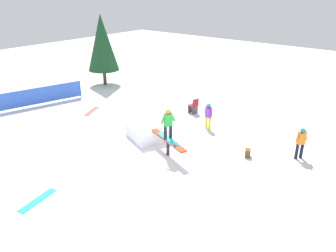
{
  "coord_description": "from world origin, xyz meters",
  "views": [
    {
      "loc": [
        7.82,
        -9.56,
        6.7
      ],
      "look_at": [
        0.0,
        0.0,
        1.35
      ],
      "focal_mm": 35.0,
      "sensor_mm": 36.0,
      "label": 1
    }
  ],
  "objects_px": {
    "bystander_purple": "(208,115)",
    "backpack_on_snow": "(248,153)",
    "bystander_orange": "(301,142)",
    "loose_snowboard_coral": "(92,111)",
    "rail_feature": "(168,142)",
    "loose_snowboard_cyan": "(38,200)",
    "folding_chair": "(194,106)",
    "main_rider_on_rail": "(168,125)",
    "pine_tree_near": "(102,43)"
  },
  "relations": [
    {
      "from": "bystander_orange",
      "to": "loose_snowboard_coral",
      "type": "height_order",
      "value": "bystander_orange"
    },
    {
      "from": "folding_chair",
      "to": "loose_snowboard_cyan",
      "type": "bearing_deg",
      "value": 13.45
    },
    {
      "from": "backpack_on_snow",
      "to": "pine_tree_near",
      "type": "relative_size",
      "value": 0.07
    },
    {
      "from": "bystander_orange",
      "to": "pine_tree_near",
      "type": "bearing_deg",
      "value": 114.42
    },
    {
      "from": "bystander_purple",
      "to": "backpack_on_snow",
      "type": "relative_size",
      "value": 3.94
    },
    {
      "from": "bystander_orange",
      "to": "folding_chair",
      "type": "relative_size",
      "value": 1.56
    },
    {
      "from": "loose_snowboard_coral",
      "to": "backpack_on_snow",
      "type": "xyz_separation_m",
      "value": [
        9.42,
        0.75,
        0.16
      ]
    },
    {
      "from": "bystander_purple",
      "to": "backpack_on_snow",
      "type": "height_order",
      "value": "bystander_purple"
    },
    {
      "from": "folding_chair",
      "to": "pine_tree_near",
      "type": "bearing_deg",
      "value": -84.92
    },
    {
      "from": "bystander_orange",
      "to": "loose_snowboard_coral",
      "type": "bearing_deg",
      "value": 132.88
    },
    {
      "from": "rail_feature",
      "to": "loose_snowboard_cyan",
      "type": "xyz_separation_m",
      "value": [
        -1.37,
        -5.28,
        -0.63
      ]
    },
    {
      "from": "folding_chair",
      "to": "backpack_on_snow",
      "type": "relative_size",
      "value": 2.59
    },
    {
      "from": "rail_feature",
      "to": "loose_snowboard_cyan",
      "type": "distance_m",
      "value": 5.49
    },
    {
      "from": "bystander_purple",
      "to": "folding_chair",
      "type": "bearing_deg",
      "value": 159.87
    },
    {
      "from": "backpack_on_snow",
      "to": "loose_snowboard_coral",
      "type": "bearing_deg",
      "value": 69.18
    },
    {
      "from": "loose_snowboard_cyan",
      "to": "loose_snowboard_coral",
      "type": "xyz_separation_m",
      "value": [
        -5.35,
        6.55,
        0.0
      ]
    },
    {
      "from": "main_rider_on_rail",
      "to": "bystander_orange",
      "type": "relative_size",
      "value": 1.01
    },
    {
      "from": "bystander_purple",
      "to": "loose_snowboard_cyan",
      "type": "height_order",
      "value": "bystander_purple"
    },
    {
      "from": "rail_feature",
      "to": "backpack_on_snow",
      "type": "bearing_deg",
      "value": 57.3
    },
    {
      "from": "rail_feature",
      "to": "bystander_purple",
      "type": "relative_size",
      "value": 1.81
    },
    {
      "from": "bystander_orange",
      "to": "pine_tree_near",
      "type": "relative_size",
      "value": 0.28
    },
    {
      "from": "bystander_purple",
      "to": "bystander_orange",
      "type": "relative_size",
      "value": 0.97
    },
    {
      "from": "rail_feature",
      "to": "folding_chair",
      "type": "distance_m",
      "value": 5.16
    },
    {
      "from": "main_rider_on_rail",
      "to": "loose_snowboard_coral",
      "type": "distance_m",
      "value": 6.98
    },
    {
      "from": "loose_snowboard_cyan",
      "to": "pine_tree_near",
      "type": "height_order",
      "value": "pine_tree_near"
    },
    {
      "from": "backpack_on_snow",
      "to": "main_rider_on_rail",
      "type": "bearing_deg",
      "value": 101.39
    },
    {
      "from": "loose_snowboard_cyan",
      "to": "loose_snowboard_coral",
      "type": "relative_size",
      "value": 0.94
    },
    {
      "from": "backpack_on_snow",
      "to": "bystander_orange",
      "type": "bearing_deg",
      "value": -79.61
    },
    {
      "from": "loose_snowboard_cyan",
      "to": "loose_snowboard_coral",
      "type": "height_order",
      "value": "same"
    },
    {
      "from": "rail_feature",
      "to": "bystander_orange",
      "type": "height_order",
      "value": "bystander_orange"
    },
    {
      "from": "folding_chair",
      "to": "main_rider_on_rail",
      "type": "bearing_deg",
      "value": 32.79
    },
    {
      "from": "rail_feature",
      "to": "bystander_orange",
      "type": "relative_size",
      "value": 1.77
    },
    {
      "from": "loose_snowboard_coral",
      "to": "pine_tree_near",
      "type": "distance_m",
      "value": 6.27
    },
    {
      "from": "loose_snowboard_cyan",
      "to": "folding_chair",
      "type": "distance_m",
      "value": 10.05
    },
    {
      "from": "loose_snowboard_cyan",
      "to": "pine_tree_near",
      "type": "bearing_deg",
      "value": 27.44
    },
    {
      "from": "bystander_orange",
      "to": "main_rider_on_rail",
      "type": "bearing_deg",
      "value": 159.17
    },
    {
      "from": "rail_feature",
      "to": "folding_chair",
      "type": "bearing_deg",
      "value": 133.61
    },
    {
      "from": "rail_feature",
      "to": "bystander_purple",
      "type": "xyz_separation_m",
      "value": [
        -0.21,
        3.42,
        0.11
      ]
    },
    {
      "from": "backpack_on_snow",
      "to": "rail_feature",
      "type": "bearing_deg",
      "value": 101.39
    },
    {
      "from": "loose_snowboard_cyan",
      "to": "folding_chair",
      "type": "relative_size",
      "value": 1.66
    },
    {
      "from": "folding_chair",
      "to": "rail_feature",
      "type": "bearing_deg",
      "value": 32.79
    },
    {
      "from": "bystander_purple",
      "to": "loose_snowboard_coral",
      "type": "relative_size",
      "value": 0.86
    },
    {
      "from": "rail_feature",
      "to": "folding_chair",
      "type": "height_order",
      "value": "folding_chair"
    },
    {
      "from": "main_rider_on_rail",
      "to": "loose_snowboard_coral",
      "type": "relative_size",
      "value": 0.89
    },
    {
      "from": "main_rider_on_rail",
      "to": "bystander_orange",
      "type": "xyz_separation_m",
      "value": [
        4.4,
        3.24,
        -0.63
      ]
    },
    {
      "from": "loose_snowboard_cyan",
      "to": "backpack_on_snow",
      "type": "relative_size",
      "value": 4.29
    },
    {
      "from": "rail_feature",
      "to": "loose_snowboard_coral",
      "type": "distance_m",
      "value": 6.87
    },
    {
      "from": "main_rider_on_rail",
      "to": "loose_snowboard_cyan",
      "type": "bearing_deg",
      "value": -83.01
    },
    {
      "from": "rail_feature",
      "to": "loose_snowboard_coral",
      "type": "height_order",
      "value": "rail_feature"
    },
    {
      "from": "rail_feature",
      "to": "loose_snowboard_coral",
      "type": "xyz_separation_m",
      "value": [
        -6.72,
        1.27,
        -0.63
      ]
    }
  ]
}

